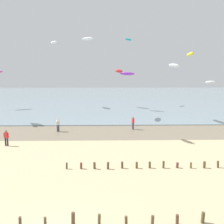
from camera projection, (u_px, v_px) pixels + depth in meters
wet_sand_strip at (87, 132)px, 33.67m from camera, size 120.00×7.71×0.01m
sea at (97, 98)px, 71.96m from camera, size 160.00×70.00×0.10m
groyne_near at (224, 218)px, 13.98m from camera, size 19.71×0.33×0.71m
groyne_mid at (145, 165)px, 21.62m from camera, size 12.71×0.34×0.61m
person_by_waterline at (6, 137)px, 27.71m from camera, size 0.57×0.25×1.71m
person_right_flank at (133, 123)px, 35.10m from camera, size 0.36×0.51×1.71m
person_far_down_beach at (58, 125)px, 33.91m from camera, size 0.43×0.43×1.71m
kite_aloft_0 at (128, 39)px, 56.09m from camera, size 2.21×2.59×0.74m
kite_aloft_2 at (88, 39)px, 53.58m from camera, size 3.20×3.17×0.73m
kite_aloft_4 at (127, 74)px, 49.63m from camera, size 3.19×2.42×0.89m
kite_aloft_5 at (211, 82)px, 40.25m from camera, size 2.58×2.15×0.48m
kite_aloft_6 at (174, 66)px, 39.96m from camera, size 1.64×3.54×0.86m
kite_aloft_7 at (119, 71)px, 41.61m from camera, size 1.95×3.53×0.79m
kite_aloft_8 at (54, 42)px, 53.31m from camera, size 2.34×3.43×0.69m
kite_aloft_12 at (190, 54)px, 42.28m from camera, size 1.91×3.65×0.93m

